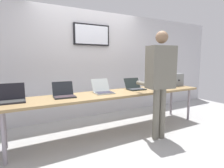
{
  "coord_description": "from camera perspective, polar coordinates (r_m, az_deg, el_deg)",
  "views": [
    {
      "loc": [
        -1.64,
        -2.84,
        1.35
      ],
      "look_at": [
        -0.04,
        -0.01,
        0.9
      ],
      "focal_mm": 29.19,
      "sensor_mm": 36.0,
      "label": 1
    }
  ],
  "objects": [
    {
      "name": "person",
      "position": [
        3.1,
        14.85,
        2.82
      ],
      "size": [
        0.49,
        0.63,
        1.8
      ],
      "color": "slate",
      "rests_on": "ground"
    },
    {
      "name": "back_wall",
      "position": [
        4.29,
        -6.94,
        6.24
      ],
      "size": [
        8.0,
        0.11,
        2.44
      ],
      "color": "silver",
      "rests_on": "ground"
    },
    {
      "name": "laptop_station_4",
      "position": [
        4.17,
        15.14,
        -0.12
      ],
      "size": [
        0.38,
        0.34,
        0.23
      ],
      "color": "#AFAEB5",
      "rests_on": "workbench"
    },
    {
      "name": "laptop_station_1",
      "position": [
        3.06,
        -14.83,
        -2.9
      ],
      "size": [
        0.36,
        0.33,
        0.24
      ],
      "color": "#21252B",
      "rests_on": "workbench"
    },
    {
      "name": "laptop_station_2",
      "position": [
        3.31,
        -2.93,
        -1.82
      ],
      "size": [
        0.35,
        0.4,
        0.24
      ],
      "color": "#ACB5B4",
      "rests_on": "workbench"
    },
    {
      "name": "laptop_station_0",
      "position": [
        2.98,
        -28.72,
        -3.78
      ],
      "size": [
        0.35,
        0.31,
        0.26
      ],
      "color": "black",
      "rests_on": "workbench"
    },
    {
      "name": "ground",
      "position": [
        3.55,
        0.61,
        -14.89
      ],
      "size": [
        8.0,
        8.0,
        0.04
      ],
      "primitive_type": "cube",
      "color": "#A3A4A3"
    },
    {
      "name": "equipment_box",
      "position": [
        4.43,
        18.82,
        1.31
      ],
      "size": [
        0.32,
        0.3,
        0.28
      ],
      "color": "gray",
      "rests_on": "workbench"
    },
    {
      "name": "laptop_station_3",
      "position": [
        3.71,
        7.15,
        -0.89
      ],
      "size": [
        0.36,
        0.36,
        0.22
      ],
      "color": "#1F2727",
      "rests_on": "workbench"
    },
    {
      "name": "workbench",
      "position": [
        3.34,
        0.63,
        -3.46
      ],
      "size": [
        3.73,
        0.7,
        0.74
      ],
      "color": "#94774C",
      "rests_on": "ground"
    }
  ]
}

